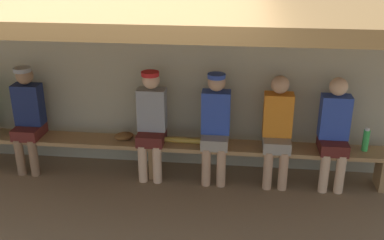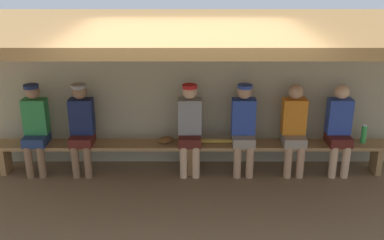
{
  "view_description": "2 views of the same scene",
  "coord_description": "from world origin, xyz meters",
  "px_view_note": "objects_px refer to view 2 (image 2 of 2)",
  "views": [
    {
      "loc": [
        1.05,
        -3.5,
        2.85
      ],
      "look_at": [
        0.51,
        1.31,
        0.87
      ],
      "focal_mm": 43.02,
      "sensor_mm": 36.0,
      "label": 1
    },
    {
      "loc": [
        0.02,
        -4.66,
        3.11
      ],
      "look_at": [
        0.01,
        1.45,
        0.86
      ],
      "focal_mm": 43.14,
      "sensor_mm": 36.0,
      "label": 2
    }
  ],
  "objects_px": {
    "player_with_sunglasses": "(295,126)",
    "player_shirtless_tan": "(244,125)",
    "player_near_post": "(36,125)",
    "water_bottle_green": "(365,134)",
    "baseball_bat": "(216,141)",
    "player_rightmost": "(82,125)",
    "baseball_glove_worn": "(166,140)",
    "bench": "(191,148)",
    "player_in_red": "(340,126)",
    "player_leftmost": "(191,125)"
  },
  "relations": [
    {
      "from": "bench",
      "to": "player_rightmost",
      "type": "xyz_separation_m",
      "value": [
        -1.58,
        0.0,
        0.36
      ]
    },
    {
      "from": "player_rightmost",
      "to": "baseball_glove_worn",
      "type": "height_order",
      "value": "player_rightmost"
    },
    {
      "from": "player_rightmost",
      "to": "baseball_bat",
      "type": "bearing_deg",
      "value": -0.11
    },
    {
      "from": "bench",
      "to": "water_bottle_green",
      "type": "height_order",
      "value": "water_bottle_green"
    },
    {
      "from": "bench",
      "to": "player_rightmost",
      "type": "height_order",
      "value": "player_rightmost"
    },
    {
      "from": "player_rightmost",
      "to": "player_near_post",
      "type": "relative_size",
      "value": 1.0
    },
    {
      "from": "player_leftmost",
      "to": "baseball_bat",
      "type": "distance_m",
      "value": 0.45
    },
    {
      "from": "player_rightmost",
      "to": "water_bottle_green",
      "type": "distance_m",
      "value": 4.11
    },
    {
      "from": "player_in_red",
      "to": "player_near_post",
      "type": "distance_m",
      "value": 4.39
    },
    {
      "from": "player_shirtless_tan",
      "to": "baseball_glove_worn",
      "type": "xyz_separation_m",
      "value": [
        -1.13,
        0.02,
        -0.24
      ]
    },
    {
      "from": "player_shirtless_tan",
      "to": "player_near_post",
      "type": "xyz_separation_m",
      "value": [
        -3.01,
        0.0,
        0.0
      ]
    },
    {
      "from": "baseball_bat",
      "to": "player_with_sunglasses",
      "type": "bearing_deg",
      "value": 1.31
    },
    {
      "from": "player_near_post",
      "to": "baseball_bat",
      "type": "bearing_deg",
      "value": -0.08
    },
    {
      "from": "player_rightmost",
      "to": "player_in_red",
      "type": "relative_size",
      "value": 1.01
    },
    {
      "from": "player_with_sunglasses",
      "to": "player_shirtless_tan",
      "type": "bearing_deg",
      "value": 179.96
    },
    {
      "from": "player_near_post",
      "to": "water_bottle_green",
      "type": "bearing_deg",
      "value": 0.32
    },
    {
      "from": "player_in_red",
      "to": "baseball_glove_worn",
      "type": "bearing_deg",
      "value": 179.62
    },
    {
      "from": "player_shirtless_tan",
      "to": "player_leftmost",
      "type": "xyz_separation_m",
      "value": [
        -0.78,
        0.0,
        0.0
      ]
    },
    {
      "from": "player_with_sunglasses",
      "to": "baseball_bat",
      "type": "xyz_separation_m",
      "value": [
        -1.14,
        -0.0,
        -0.24
      ]
    },
    {
      "from": "bench",
      "to": "player_with_sunglasses",
      "type": "distance_m",
      "value": 1.53
    },
    {
      "from": "bench",
      "to": "player_rightmost",
      "type": "relative_size",
      "value": 4.46
    },
    {
      "from": "player_in_red",
      "to": "player_rightmost",
      "type": "bearing_deg",
      "value": 179.99
    },
    {
      "from": "water_bottle_green",
      "to": "baseball_bat",
      "type": "bearing_deg",
      "value": -179.19
    },
    {
      "from": "player_rightmost",
      "to": "water_bottle_green",
      "type": "xyz_separation_m",
      "value": [
        4.1,
        0.03,
        -0.15
      ]
    },
    {
      "from": "baseball_bat",
      "to": "player_shirtless_tan",
      "type": "bearing_deg",
      "value": 1.66
    },
    {
      "from": "player_in_red",
      "to": "baseball_glove_worn",
      "type": "xyz_separation_m",
      "value": [
        -2.52,
        0.02,
        -0.22
      ]
    },
    {
      "from": "player_in_red",
      "to": "player_near_post",
      "type": "xyz_separation_m",
      "value": [
        -4.39,
        0.0,
        0.02
      ]
    },
    {
      "from": "baseball_glove_worn",
      "to": "player_rightmost",
      "type": "bearing_deg",
      "value": 153.65
    },
    {
      "from": "bench",
      "to": "player_leftmost",
      "type": "xyz_separation_m",
      "value": [
        -0.01,
        0.0,
        0.36
      ]
    },
    {
      "from": "player_in_red",
      "to": "player_leftmost",
      "type": "xyz_separation_m",
      "value": [
        -2.16,
        0.0,
        0.02
      ]
    },
    {
      "from": "player_with_sunglasses",
      "to": "player_rightmost",
      "type": "distance_m",
      "value": 3.07
    },
    {
      "from": "player_with_sunglasses",
      "to": "water_bottle_green",
      "type": "distance_m",
      "value": 1.04
    },
    {
      "from": "player_in_red",
      "to": "baseball_glove_worn",
      "type": "relative_size",
      "value": 5.56
    },
    {
      "from": "player_with_sunglasses",
      "to": "baseball_glove_worn",
      "type": "distance_m",
      "value": 1.88
    },
    {
      "from": "player_rightmost",
      "to": "baseball_glove_worn",
      "type": "distance_m",
      "value": 1.23
    },
    {
      "from": "bench",
      "to": "player_leftmost",
      "type": "height_order",
      "value": "player_leftmost"
    },
    {
      "from": "player_leftmost",
      "to": "water_bottle_green",
      "type": "xyz_separation_m",
      "value": [
        2.54,
        0.03,
        -0.15
      ]
    },
    {
      "from": "player_leftmost",
      "to": "player_shirtless_tan",
      "type": "bearing_deg",
      "value": 0.0
    },
    {
      "from": "player_leftmost",
      "to": "player_near_post",
      "type": "xyz_separation_m",
      "value": [
        -2.23,
        0.0,
        0.0
      ]
    },
    {
      "from": "bench",
      "to": "water_bottle_green",
      "type": "bearing_deg",
      "value": 0.69
    },
    {
      "from": "water_bottle_green",
      "to": "baseball_glove_worn",
      "type": "relative_size",
      "value": 1.17
    },
    {
      "from": "water_bottle_green",
      "to": "player_near_post",
      "type": "bearing_deg",
      "value": -179.68
    },
    {
      "from": "player_rightmost",
      "to": "player_near_post",
      "type": "distance_m",
      "value": 0.67
    },
    {
      "from": "player_rightmost",
      "to": "player_in_red",
      "type": "height_order",
      "value": "player_rightmost"
    },
    {
      "from": "player_rightmost",
      "to": "player_shirtless_tan",
      "type": "relative_size",
      "value": 1.0
    },
    {
      "from": "bench",
      "to": "water_bottle_green",
      "type": "distance_m",
      "value": 2.54
    },
    {
      "from": "player_rightmost",
      "to": "player_near_post",
      "type": "height_order",
      "value": "same"
    },
    {
      "from": "player_with_sunglasses",
      "to": "player_shirtless_tan",
      "type": "distance_m",
      "value": 0.73
    },
    {
      "from": "player_rightmost",
      "to": "player_shirtless_tan",
      "type": "xyz_separation_m",
      "value": [
        2.34,
        0.0,
        0.0
      ]
    },
    {
      "from": "baseball_glove_worn",
      "to": "player_leftmost",
      "type": "bearing_deg",
      "value": -29.73
    }
  ]
}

